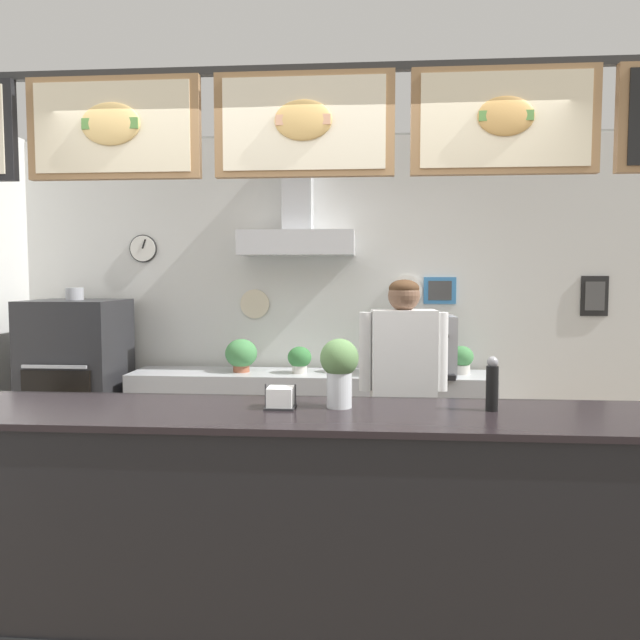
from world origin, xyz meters
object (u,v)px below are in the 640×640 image
object	(u,v)px
pizza_oven	(77,390)
pepper_grinder	(492,384)
potted_rosemary	(241,354)
potted_basil	(300,359)
espresso_machine	(425,346)
potted_thyme	(344,358)
napkin_holder	(280,398)
potted_sage	(462,359)
basil_vase	(339,370)
shop_worker	(403,398)

from	to	relation	value
pizza_oven	pepper_grinder	distance (m)	3.57
potted_rosemary	potted_basil	xyz separation A→B (m)	(0.48, -0.03, -0.03)
potted_basil	pepper_grinder	bearing A→B (deg)	-60.75
espresso_machine	potted_thyme	world-z (taller)	espresso_machine
pizza_oven	pepper_grinder	world-z (taller)	pizza_oven
potted_rosemary	espresso_machine	bearing A→B (deg)	-0.81
pepper_grinder	napkin_holder	bearing A→B (deg)	-178.92
potted_rosemary	potted_sage	bearing A→B (deg)	1.22
potted_thyme	basil_vase	world-z (taller)	basil_vase
espresso_machine	basil_vase	xyz separation A→B (m)	(-0.58, -2.01, 0.11)
potted_rosemary	basil_vase	size ratio (longest dim) A/B	0.82
pizza_oven	potted_sage	xyz separation A→B (m)	(3.12, 0.14, 0.27)
potted_rosemary	basil_vase	world-z (taller)	basil_vase
espresso_machine	basil_vase	size ratio (longest dim) A/B	1.45
potted_thyme	basil_vase	size ratio (longest dim) A/B	0.65
espresso_machine	pepper_grinder	bearing A→B (deg)	-86.33
basil_vase	napkin_holder	bearing A→B (deg)	-172.98
potted_basil	pepper_grinder	size ratio (longest dim) A/B	0.84
shop_worker	potted_rosemary	world-z (taller)	shop_worker
potted_rosemary	potted_basil	world-z (taller)	potted_rosemary
shop_worker	basil_vase	world-z (taller)	shop_worker
potted_thyme	potted_basil	xyz separation A→B (m)	(-0.36, -0.07, -0.00)
pizza_oven	potted_rosemary	size ratio (longest dim) A/B	5.87
pizza_oven	potted_rosemary	world-z (taller)	pizza_oven
potted_rosemary	pepper_grinder	size ratio (longest dim) A/B	1.06
potted_sage	pizza_oven	bearing A→B (deg)	-177.47
pizza_oven	potted_sage	world-z (taller)	pizza_oven
potted_rosemary	potted_sage	distance (m)	1.78
shop_worker	napkin_holder	xyz separation A→B (m)	(-0.64, -1.08, 0.20)
pizza_oven	potted_basil	bearing A→B (deg)	2.19
potted_thyme	potted_basil	distance (m)	0.37
pizza_oven	shop_worker	world-z (taller)	shop_worker
espresso_machine	potted_basil	bearing A→B (deg)	-179.46
potted_thyme	potted_sage	size ratio (longest dim) A/B	0.95
shop_worker	potted_thyme	xyz separation A→B (m)	(-0.42, 1.03, 0.11)
potted_basil	potted_sage	world-z (taller)	potted_sage
potted_thyme	pizza_oven	bearing A→B (deg)	-176.23
potted_basil	napkin_holder	distance (m)	2.04
potted_rosemary	potted_basil	size ratio (longest dim) A/B	1.25
espresso_machine	potted_rosemary	distance (m)	1.48
potted_thyme	potted_basil	bearing A→B (deg)	-168.32
potted_thyme	basil_vase	distance (m)	2.09
potted_basil	potted_rosemary	bearing A→B (deg)	176.40
shop_worker	basil_vase	distance (m)	1.16
potted_sage	shop_worker	bearing A→B (deg)	-116.78
potted_sage	pepper_grinder	distance (m)	2.10
shop_worker	pepper_grinder	distance (m)	1.15
potted_basil	basil_vase	xyz separation A→B (m)	(0.42, -2.00, 0.23)
potted_basil	napkin_holder	world-z (taller)	napkin_holder
shop_worker	espresso_machine	size ratio (longest dim) A/B	3.47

